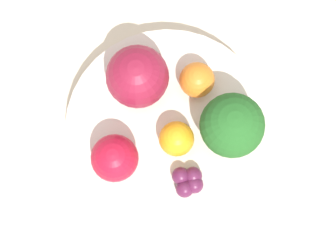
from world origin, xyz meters
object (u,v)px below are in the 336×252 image
object	(u,v)px
bowl	(168,130)
grape_cluster	(188,181)
orange_front	(200,82)
broccoli	(232,126)
orange_back	(177,139)
apple_green	(137,77)
apple_red	(115,158)

from	to	relation	value
bowl	grape_cluster	bearing A→B (deg)	-37.48
bowl	orange_front	bearing A→B (deg)	85.70
bowl	broccoli	xyz separation A→B (m)	(0.05, 0.03, 0.06)
orange_back	orange_front	bearing A→B (deg)	99.86
orange_back	grape_cluster	xyz separation A→B (m)	(0.03, -0.03, -0.01)
apple_green	orange_back	xyz separation A→B (m)	(0.07, -0.03, -0.01)
apple_green	orange_front	bearing A→B (deg)	30.69
apple_red	orange_front	xyz separation A→B (m)	(0.03, 0.11, -0.01)
bowl	orange_front	size ratio (longest dim) A/B	5.86
bowl	orange_back	distance (m)	0.04
broccoli	apple_green	xyz separation A→B (m)	(-0.11, -0.01, -0.01)
broccoli	orange_back	xyz separation A→B (m)	(-0.04, -0.04, -0.02)
apple_green	orange_back	bearing A→B (deg)	-24.60
apple_red	orange_back	size ratio (longest dim) A/B	1.33
bowl	broccoli	bearing A→B (deg)	27.85
grape_cluster	apple_red	bearing A→B (deg)	-163.88
broccoli	orange_front	world-z (taller)	broccoli
orange_back	grape_cluster	size ratio (longest dim) A/B	1.04
broccoli	orange_back	world-z (taller)	broccoli
apple_red	orange_back	xyz separation A→B (m)	(0.04, 0.05, -0.01)
bowl	orange_back	bearing A→B (deg)	-26.65
apple_green	grape_cluster	distance (m)	0.12
apple_red	apple_green	world-z (taller)	apple_green
broccoli	apple_green	world-z (taller)	broccoli
orange_back	apple_green	bearing A→B (deg)	155.40
broccoli	apple_green	size ratio (longest dim) A/B	1.15
orange_back	grape_cluster	bearing A→B (deg)	-41.65
apple_green	broccoli	bearing A→B (deg)	3.52
apple_green	grape_cluster	xyz separation A→B (m)	(0.10, -0.06, -0.02)
broccoli	orange_front	xyz separation A→B (m)	(-0.05, 0.03, -0.02)
bowl	orange_front	xyz separation A→B (m)	(0.00, 0.06, 0.03)
broccoli	apple_green	bearing A→B (deg)	-176.48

